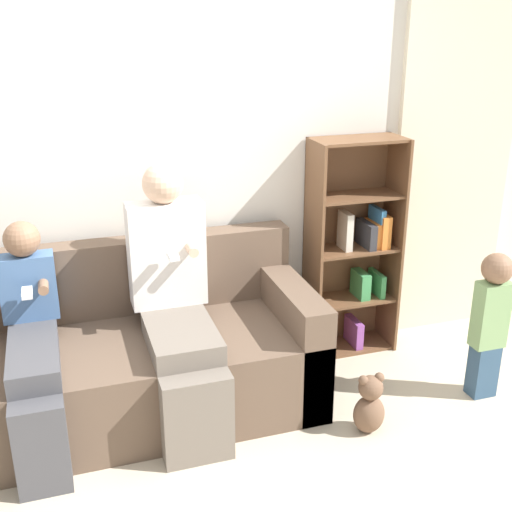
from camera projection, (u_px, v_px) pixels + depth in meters
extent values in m
plane|color=beige|center=(170.00, 464.00, 3.13)|extent=(14.00, 14.00, 0.00)
cube|color=silver|center=(126.00, 165.00, 3.56)|extent=(10.00, 0.06, 2.55)
cube|color=beige|center=(453.00, 164.00, 4.16)|extent=(0.83, 0.04, 2.29)
cube|color=brown|center=(138.00, 383.00, 3.39)|extent=(1.95, 0.70, 0.46)
cube|color=brown|center=(125.00, 313.00, 3.70)|extent=(1.95, 0.16, 0.89)
cube|color=brown|center=(295.00, 342.00, 3.61)|extent=(0.17, 0.70, 0.66)
cube|color=#70665B|center=(198.00, 419.00, 3.09)|extent=(0.34, 0.12, 0.46)
cube|color=#70665B|center=(182.00, 338.00, 3.27)|extent=(0.34, 0.50, 0.11)
cube|color=white|center=(166.00, 253.00, 3.45)|extent=(0.40, 0.18, 0.57)
sphere|color=beige|center=(163.00, 183.00, 3.31)|extent=(0.21, 0.21, 0.21)
cylinder|color=beige|center=(192.00, 250.00, 3.33)|extent=(0.05, 0.10, 0.05)
cube|color=white|center=(173.00, 255.00, 3.26)|extent=(0.05, 0.12, 0.02)
cube|color=#47474C|center=(41.00, 448.00, 2.88)|extent=(0.24, 0.12, 0.46)
cube|color=#47474C|center=(34.00, 357.00, 3.08)|extent=(0.24, 0.55, 0.11)
cube|color=#476B9E|center=(28.00, 287.00, 3.30)|extent=(0.28, 0.13, 0.35)
sphere|color=#8C664C|center=(22.00, 239.00, 3.21)|extent=(0.18, 0.18, 0.18)
cylinder|color=#8C664C|center=(43.00, 287.00, 3.21)|extent=(0.05, 0.10, 0.05)
cube|color=white|center=(27.00, 293.00, 3.15)|extent=(0.05, 0.12, 0.02)
cube|color=#335170|center=(483.00, 370.00, 3.66)|extent=(0.14, 0.11, 0.32)
cube|color=#84AD70|center=(491.00, 314.00, 3.53)|extent=(0.18, 0.11, 0.39)
sphere|color=#8C664C|center=(497.00, 269.00, 3.44)|extent=(0.17, 0.17, 0.17)
cube|color=brown|center=(313.00, 254.00, 3.91)|extent=(0.02, 0.29, 1.38)
cube|color=brown|center=(392.00, 244.00, 4.07)|extent=(0.02, 0.29, 1.38)
cube|color=brown|center=(344.00, 242.00, 4.11)|extent=(0.56, 0.02, 1.38)
cube|color=brown|center=(348.00, 345.00, 4.23)|extent=(0.52, 0.25, 0.02)
cube|color=brown|center=(350.00, 299.00, 4.11)|extent=(0.52, 0.25, 0.02)
cube|color=brown|center=(353.00, 249.00, 3.99)|extent=(0.52, 0.25, 0.02)
cube|color=brown|center=(356.00, 196.00, 3.87)|extent=(0.52, 0.25, 0.02)
cube|color=brown|center=(359.00, 140.00, 3.75)|extent=(0.52, 0.25, 0.02)
cube|color=#333338|center=(366.00, 234.00, 3.98)|extent=(0.05, 0.21, 0.16)
cube|color=beige|center=(345.00, 231.00, 3.93)|extent=(0.04, 0.14, 0.23)
cube|color=#429956|center=(377.00, 283.00, 4.13)|extent=(0.03, 0.19, 0.15)
cube|color=orange|center=(379.00, 229.00, 4.00)|extent=(0.06, 0.21, 0.21)
cube|color=#429956|center=(360.00, 284.00, 4.09)|extent=(0.06, 0.17, 0.17)
cube|color=#934CA3|center=(354.00, 332.00, 4.21)|extent=(0.05, 0.20, 0.18)
cube|color=orange|center=(375.00, 233.00, 4.00)|extent=(0.07, 0.18, 0.16)
cube|color=teal|center=(376.00, 227.00, 3.98)|extent=(0.03, 0.18, 0.25)
ellipsoid|color=brown|center=(369.00, 414.00, 3.34)|extent=(0.17, 0.14, 0.21)
sphere|color=brown|center=(371.00, 388.00, 3.29)|extent=(0.13, 0.13, 0.13)
sphere|color=brown|center=(363.00, 380.00, 3.26)|extent=(0.05, 0.05, 0.05)
sphere|color=brown|center=(379.00, 377.00, 3.28)|extent=(0.05, 0.05, 0.05)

